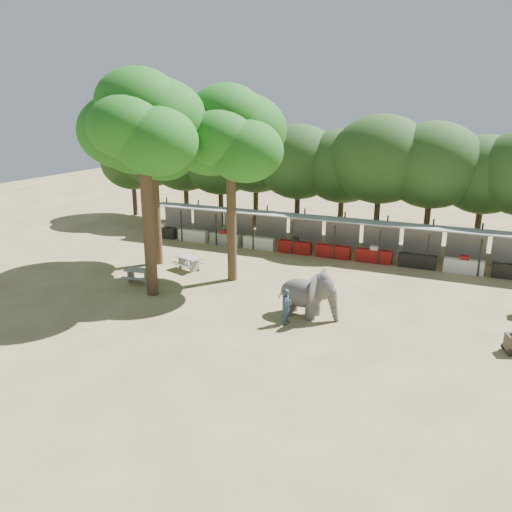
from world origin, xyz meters
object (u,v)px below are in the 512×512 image
at_px(picnic_table_near, 139,274).
at_px(handler, 287,306).
at_px(yard_tree_center, 142,124).
at_px(picnic_table_far, 189,262).
at_px(elephant, 309,293).
at_px(yard_tree_back, 230,135).
at_px(yard_tree_left, 151,138).

bearing_deg(picnic_table_near, handler, -19.40).
relative_size(yard_tree_center, picnic_table_far, 5.80).
distance_m(yard_tree_center, elephant, 12.09).
bearing_deg(yard_tree_center, yard_tree_back, 53.14).
bearing_deg(elephant, yard_tree_center, -173.57).
distance_m(elephant, handler, 1.49).
relative_size(yard_tree_left, yard_tree_center, 0.92).
relative_size(yard_tree_left, picnic_table_far, 5.31).
bearing_deg(elephant, picnic_table_near, -179.63).
bearing_deg(picnic_table_far, elephant, -3.83).
height_order(yard_tree_center, elephant, yard_tree_center).
bearing_deg(yard_tree_center, picnic_table_near, 147.56).
relative_size(yard_tree_center, yard_tree_back, 1.06).
relative_size(elephant, picnic_table_near, 1.70).
relative_size(yard_tree_left, yard_tree_back, 0.97).
height_order(yard_tree_left, handler, yard_tree_left).
height_order(yard_tree_left, yard_tree_center, yard_tree_center).
xyz_separation_m(picnic_table_near, picnic_table_far, (1.40, 3.35, 0.01)).
height_order(handler, picnic_table_far, handler).
distance_m(yard_tree_left, handler, 14.76).
bearing_deg(yard_tree_left, picnic_table_far, -12.20).
height_order(yard_tree_back, elephant, yard_tree_back).
height_order(yard_tree_center, yard_tree_back, yard_tree_center).
bearing_deg(elephant, picnic_table_far, 160.66).
distance_m(yard_tree_left, yard_tree_center, 5.92).
relative_size(handler, picnic_table_far, 0.85).
distance_m(yard_tree_left, picnic_table_near, 8.71).
bearing_deg(yard_tree_left, handler, -27.53).
xyz_separation_m(handler, picnic_table_far, (-8.65, 5.34, -0.34)).
bearing_deg(yard_tree_center, handler, -6.31).
bearing_deg(handler, yard_tree_left, 61.82).
height_order(picnic_table_near, picnic_table_far, picnic_table_far).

